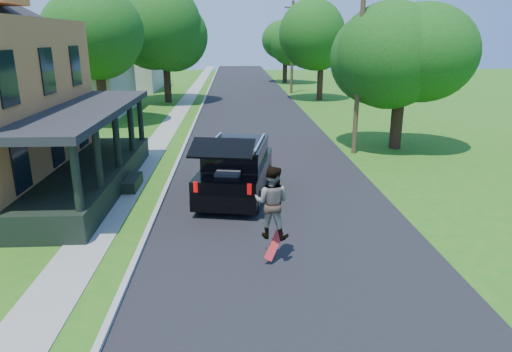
{
  "coord_description": "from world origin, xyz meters",
  "views": [
    {
      "loc": [
        -1.48,
        -10.75,
        5.58
      ],
      "look_at": [
        -0.78,
        3.0,
        1.34
      ],
      "focal_mm": 32.0,
      "sensor_mm": 36.0,
      "label": 1
    }
  ],
  "objects_px": {
    "black_suv": "(236,169)",
    "tree_right_near": "(402,49)",
    "skateboarder": "(272,202)",
    "utility_pole_near": "(360,54)"
  },
  "relations": [
    {
      "from": "skateboarder",
      "to": "tree_right_near",
      "type": "xyz_separation_m",
      "value": [
        7.39,
        12.1,
        3.38
      ]
    },
    {
      "from": "black_suv",
      "to": "tree_right_near",
      "type": "bearing_deg",
      "value": 50.2
    },
    {
      "from": "black_suv",
      "to": "tree_right_near",
      "type": "relative_size",
      "value": 0.74
    },
    {
      "from": "black_suv",
      "to": "utility_pole_near",
      "type": "height_order",
      "value": "utility_pole_near"
    },
    {
      "from": "black_suv",
      "to": "utility_pole_near",
      "type": "relative_size",
      "value": 0.62
    },
    {
      "from": "black_suv",
      "to": "skateboarder",
      "type": "xyz_separation_m",
      "value": [
        0.85,
        -5.18,
        0.63
      ]
    },
    {
      "from": "black_suv",
      "to": "tree_right_near",
      "type": "height_order",
      "value": "tree_right_near"
    },
    {
      "from": "skateboarder",
      "to": "black_suv",
      "type": "bearing_deg",
      "value": -62.12
    },
    {
      "from": "black_suv",
      "to": "utility_pole_near",
      "type": "distance_m",
      "value": 9.19
    },
    {
      "from": "skateboarder",
      "to": "utility_pole_near",
      "type": "height_order",
      "value": "utility_pole_near"
    }
  ]
}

